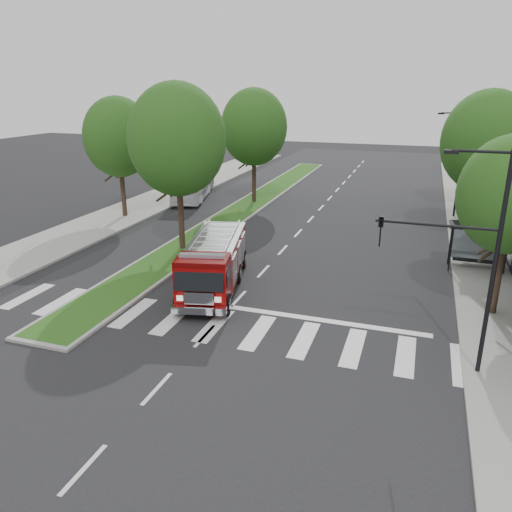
% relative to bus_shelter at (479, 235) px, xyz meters
% --- Properties ---
extents(ground, '(140.00, 140.00, 0.00)m').
position_rel_bus_shelter_xyz_m(ground, '(-11.20, -8.15, -2.04)').
color(ground, black).
rests_on(ground, ground).
extents(sidewalk_right, '(5.00, 80.00, 0.15)m').
position_rel_bus_shelter_xyz_m(sidewalk_right, '(1.30, 1.85, -1.96)').
color(sidewalk_right, gray).
rests_on(sidewalk_right, ground).
extents(sidewalk_left, '(5.00, 80.00, 0.15)m').
position_rel_bus_shelter_xyz_m(sidewalk_left, '(-25.70, 1.85, -1.96)').
color(sidewalk_left, gray).
rests_on(sidewalk_left, ground).
extents(median, '(3.00, 50.00, 0.15)m').
position_rel_bus_shelter_xyz_m(median, '(-17.20, 9.85, -1.96)').
color(median, gray).
rests_on(median, ground).
extents(bus_shelter, '(3.20, 1.60, 2.61)m').
position_rel_bus_shelter_xyz_m(bus_shelter, '(0.00, 0.00, 0.00)').
color(bus_shelter, black).
rests_on(bus_shelter, ground).
extents(tree_right_near, '(4.40, 4.40, 8.05)m').
position_rel_bus_shelter_xyz_m(tree_right_near, '(0.30, -6.15, 3.47)').
color(tree_right_near, black).
rests_on(tree_right_near, ground).
extents(tree_right_mid, '(5.60, 5.60, 9.72)m').
position_rel_bus_shelter_xyz_m(tree_right_mid, '(0.30, 5.85, 4.45)').
color(tree_right_mid, black).
rests_on(tree_right_mid, ground).
extents(tree_right_far, '(5.00, 5.00, 8.73)m').
position_rel_bus_shelter_xyz_m(tree_right_far, '(0.30, 15.85, 3.80)').
color(tree_right_far, black).
rests_on(tree_right_far, ground).
extents(tree_median_near, '(5.80, 5.80, 10.16)m').
position_rel_bus_shelter_xyz_m(tree_median_near, '(-17.20, -2.15, 4.77)').
color(tree_median_near, black).
rests_on(tree_median_near, ground).
extents(tree_median_far, '(5.60, 5.60, 9.72)m').
position_rel_bus_shelter_xyz_m(tree_median_far, '(-17.20, 11.85, 4.45)').
color(tree_median_far, black).
rests_on(tree_median_far, ground).
extents(tree_left_mid, '(5.20, 5.20, 9.16)m').
position_rel_bus_shelter_xyz_m(tree_left_mid, '(-25.20, 3.85, 4.12)').
color(tree_left_mid, black).
rests_on(tree_left_mid, ground).
extents(streetlight_right_near, '(4.08, 0.22, 8.00)m').
position_rel_bus_shelter_xyz_m(streetlight_right_near, '(-1.59, -11.65, 2.63)').
color(streetlight_right_near, black).
rests_on(streetlight_right_near, ground).
extents(streetlight_right_far, '(2.11, 0.20, 8.00)m').
position_rel_bus_shelter_xyz_m(streetlight_right_far, '(-0.85, 11.85, 2.44)').
color(streetlight_right_far, black).
rests_on(streetlight_right_far, ground).
extents(fire_engine, '(4.16, 8.40, 2.80)m').
position_rel_bus_shelter_xyz_m(fire_engine, '(-12.85, -7.19, -0.70)').
color(fire_engine, '#560404').
rests_on(fire_engine, ground).
extents(city_bus, '(4.91, 10.30, 2.79)m').
position_rel_bus_shelter_xyz_m(city_bus, '(-23.20, 12.30, -0.64)').
color(city_bus, silver).
rests_on(city_bus, ground).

